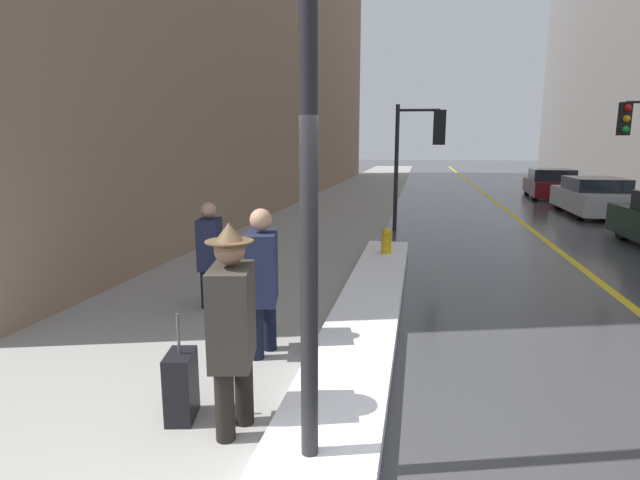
% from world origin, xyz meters
% --- Properties ---
extents(sidewalk_slab, '(4.00, 80.00, 0.01)m').
position_xyz_m(sidewalk_slab, '(-2.00, 15.00, 0.01)').
color(sidewalk_slab, gray).
rests_on(sidewalk_slab, ground).
extents(road_centre_stripe, '(0.16, 80.00, 0.00)m').
position_xyz_m(road_centre_stripe, '(4.00, 15.00, 0.00)').
color(road_centre_stripe, gold).
rests_on(road_centre_stripe, ground).
extents(snow_bank_curb, '(0.87, 8.92, 0.19)m').
position_xyz_m(snow_bank_curb, '(0.26, 4.12, 0.09)').
color(snow_bank_curb, white).
rests_on(snow_bank_curb, ground).
extents(lamp_post, '(0.28, 0.28, 4.81)m').
position_xyz_m(lamp_post, '(0.21, 0.57, 2.89)').
color(lamp_post, black).
rests_on(lamp_post, ground).
extents(traffic_light_near, '(1.31, 0.39, 3.38)m').
position_xyz_m(traffic_light_near, '(0.96, 11.28, 2.43)').
color(traffic_light_near, black).
rests_on(traffic_light_near, ground).
extents(traffic_light_far, '(1.31, 0.33, 3.64)m').
position_xyz_m(traffic_light_far, '(6.83, 13.09, 2.63)').
color(traffic_light_far, black).
rests_on(traffic_light_far, ground).
extents(pedestrian_nearside, '(0.42, 0.59, 1.74)m').
position_xyz_m(pedestrian_nearside, '(-0.51, 1.00, 0.95)').
color(pedestrian_nearside, black).
rests_on(pedestrian_nearside, ground).
extents(pedestrian_in_glasses, '(0.42, 0.77, 1.65)m').
position_xyz_m(pedestrian_in_glasses, '(-0.75, 2.53, 0.92)').
color(pedestrian_in_glasses, black).
rests_on(pedestrian_in_glasses, ground).
extents(pedestrian_with_shoulder_bag, '(0.39, 0.73, 1.52)m').
position_xyz_m(pedestrian_with_shoulder_bag, '(-2.02, 4.04, 0.84)').
color(pedestrian_with_shoulder_bag, black).
rests_on(pedestrian_with_shoulder_bag, ground).
extents(parked_car_silver, '(1.78, 4.38, 1.26)m').
position_xyz_m(parked_car_silver, '(6.65, 15.72, 0.61)').
color(parked_car_silver, '#B2B2B7').
rests_on(parked_car_silver, ground).
extents(parked_car_maroon, '(2.18, 4.58, 1.28)m').
position_xyz_m(parked_car_maroon, '(6.68, 21.62, 0.60)').
color(parked_car_maroon, '#600F14').
rests_on(parked_car_maroon, ground).
extents(rolling_suitcase, '(0.29, 0.40, 0.95)m').
position_xyz_m(rolling_suitcase, '(-1.02, 1.09, 0.30)').
color(rolling_suitcase, black).
rests_on(rolling_suitcase, ground).
extents(fire_hydrant, '(0.20, 0.20, 0.70)m').
position_xyz_m(fire_hydrant, '(0.29, 7.32, 0.35)').
color(fire_hydrant, gold).
rests_on(fire_hydrant, ground).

